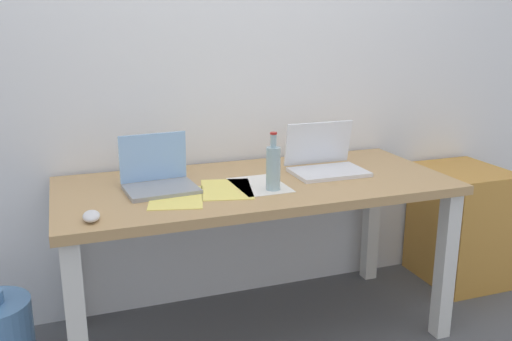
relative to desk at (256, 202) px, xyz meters
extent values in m
plane|color=#515459|center=(0.00, 0.00, -0.65)|extent=(8.00, 8.00, 0.00)
cube|color=white|center=(0.00, 0.44, 0.65)|extent=(5.20, 0.08, 2.60)
cube|color=tan|center=(0.00, 0.00, 0.08)|extent=(1.73, 0.77, 0.04)
cube|color=silver|center=(-0.80, -0.32, -0.30)|extent=(0.07, 0.07, 0.70)
cube|color=silver|center=(0.80, -0.32, -0.30)|extent=(0.07, 0.07, 0.70)
cube|color=silver|center=(-0.80, 0.32, -0.30)|extent=(0.07, 0.07, 0.70)
cube|color=silver|center=(0.80, 0.32, -0.30)|extent=(0.07, 0.07, 0.70)
cube|color=gray|center=(-0.42, -0.01, 0.11)|extent=(0.31, 0.24, 0.02)
cube|color=#8CB7EA|center=(-0.43, 0.11, 0.22)|extent=(0.29, 0.04, 0.21)
cube|color=silver|center=(0.36, 0.00, 0.11)|extent=(0.34, 0.23, 0.02)
cube|color=white|center=(0.36, 0.12, 0.22)|extent=(0.34, 0.05, 0.21)
cylinder|color=#99B7C1|center=(0.02, -0.15, 0.19)|extent=(0.06, 0.06, 0.18)
cylinder|color=#99B7C1|center=(0.02, -0.15, 0.31)|extent=(0.03, 0.03, 0.06)
cylinder|color=#B21E19|center=(0.02, -0.15, 0.34)|extent=(0.03, 0.03, 0.01)
ellipsoid|color=silver|center=(-0.72, -0.27, 0.11)|extent=(0.07, 0.10, 0.03)
cube|color=#F4E06B|center=(-0.16, -0.07, 0.10)|extent=(0.27, 0.34, 0.00)
cube|color=#F4E06B|center=(-0.38, -0.11, 0.10)|extent=(0.27, 0.34, 0.00)
cube|color=white|center=(-0.01, -0.06, 0.10)|extent=(0.22, 0.30, 0.00)
cube|color=#C68938|center=(1.28, 0.14, -0.32)|extent=(0.40, 0.48, 0.65)
camera|label=1|loc=(-0.79, -2.21, 0.79)|focal=38.78mm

